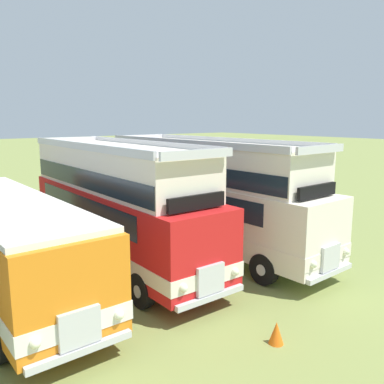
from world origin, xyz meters
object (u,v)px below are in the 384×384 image
Objects in this scene: bus_fourth_in_row at (118,202)px; bus_fifth_in_row at (207,192)px; cone_near_end at (276,333)px; bus_third_in_row at (8,240)px.

bus_fourth_in_row is 3.87m from bus_fifth_in_row.
bus_fifth_in_row is 20.57× the size of cone_near_end.
bus_fourth_in_row is at bearing 4.38° from bus_third_in_row.
bus_fourth_in_row is at bearing 173.99° from bus_fifth_in_row.
bus_fourth_in_row reaches higher than cone_near_end.
bus_fifth_in_row is (7.69, -0.11, 0.61)m from bus_third_in_row.
bus_fourth_in_row reaches higher than bus_third_in_row.
bus_third_in_row is 18.57× the size of cone_near_end.
bus_fifth_in_row is at bearing 62.62° from cone_near_end.
bus_third_in_row reaches higher than cone_near_end.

